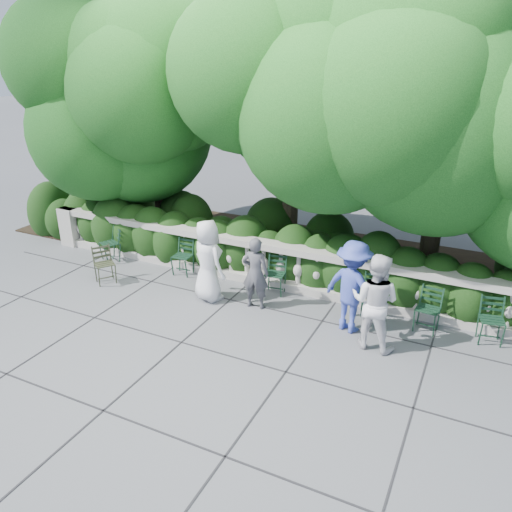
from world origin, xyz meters
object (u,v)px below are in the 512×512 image
at_px(chair_a, 106,262).
at_px(chair_b, 180,276).
at_px(chair_c, 273,296).
at_px(chair_f, 423,334).
at_px(chair_e, 489,346).
at_px(person_woman_grey, 255,273).
at_px(person_casual_man, 375,302).
at_px(chair_weathered, 108,285).
at_px(person_businessman, 208,261).
at_px(person_older_blue, 353,287).
at_px(chair_d, 370,318).

xyz_separation_m(chair_a, chair_b, (2.11, 0.09, 0.00)).
relative_size(chair_c, chair_f, 1.00).
bearing_deg(chair_e, person_woman_grey, 174.96).
height_order(chair_f, person_woman_grey, person_woman_grey).
bearing_deg(chair_f, chair_a, -174.36).
bearing_deg(person_casual_man, chair_weathered, 7.06).
bearing_deg(person_businessman, chair_b, -4.05).
distance_m(person_businessman, person_casual_man, 3.47).
xyz_separation_m(chair_b, person_businessman, (1.15, -0.64, 0.85)).
bearing_deg(chair_f, person_older_blue, -155.80).
relative_size(chair_b, person_older_blue, 0.48).
bearing_deg(chair_c, person_woman_grey, -110.59).
bearing_deg(person_casual_man, person_older_blue, -31.93).
bearing_deg(chair_c, chair_b, 172.92).
distance_m(chair_f, person_casual_man, 1.40).
relative_size(chair_f, person_older_blue, 0.48).
relative_size(chair_b, person_businessman, 0.49).
bearing_deg(person_businessman, chair_a, 15.29).
bearing_deg(chair_b, person_older_blue, -11.77).
distance_m(chair_a, chair_f, 7.48).
height_order(chair_e, person_businessman, person_businessman).
distance_m(chair_c, person_casual_man, 2.65).
bearing_deg(chair_e, person_older_blue, -179.51).
bearing_deg(chair_b, chair_d, -4.11).
bearing_deg(chair_weathered, chair_c, -37.67).
distance_m(person_businessman, person_older_blue, 2.96).
bearing_deg(chair_a, person_older_blue, 23.18).
distance_m(chair_c, chair_e, 4.18).
distance_m(chair_b, chair_weathered, 1.59).
relative_size(chair_e, person_businessman, 0.49).
relative_size(chair_a, person_older_blue, 0.48).
distance_m(chair_c, chair_d, 2.08).
bearing_deg(person_woman_grey, chair_e, 179.08).
relative_size(chair_a, person_businessman, 0.49).
distance_m(person_businessman, person_woman_grey, 1.03).
height_order(chair_c, person_casual_man, person_casual_man).
xyz_separation_m(chair_d, chair_f, (1.00, -0.14, 0.00)).
bearing_deg(chair_c, person_businessman, -157.61).
xyz_separation_m(person_businessman, person_casual_man, (3.45, -0.30, 0.01)).
xyz_separation_m(chair_d, person_casual_man, (0.23, -0.93, 0.86)).
bearing_deg(chair_f, person_businessman, -167.28).
relative_size(chair_f, person_casual_man, 0.49).
relative_size(chair_f, chair_weathered, 1.00).
bearing_deg(person_older_blue, chair_f, -143.08).
bearing_deg(chair_a, chair_b, 29.88).
distance_m(chair_a, chair_e, 8.59).
distance_m(person_woman_grey, person_casual_man, 2.47).
xyz_separation_m(chair_e, chair_f, (-1.11, -0.08, 0.00)).
xyz_separation_m(chair_e, person_casual_man, (-1.87, -0.88, 0.86)).
height_order(chair_b, person_woman_grey, person_woman_grey).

